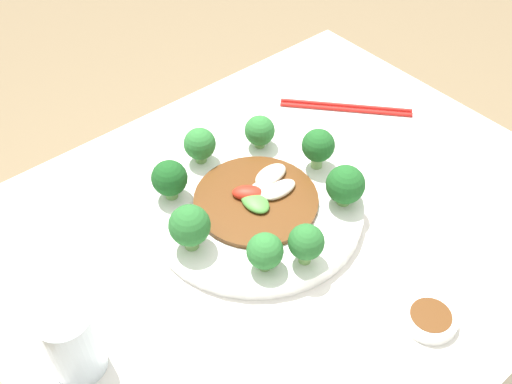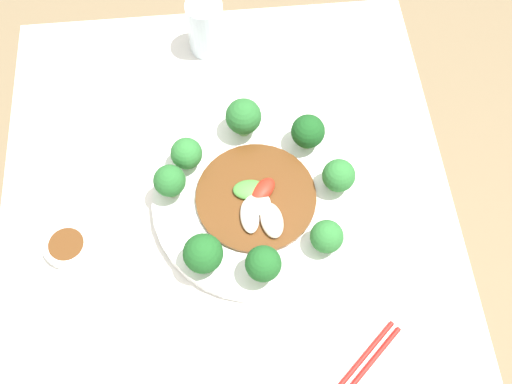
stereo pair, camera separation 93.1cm
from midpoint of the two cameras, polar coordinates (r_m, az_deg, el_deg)
table at (r=1.16m, az=-7.28°, el=-36.01°), size 0.87×0.71×0.77m
plate at (r=0.78m, az=-14.31°, el=-29.70°), size 0.32×0.32×0.02m
broccoli_south at (r=0.79m, az=-20.29°, el=-21.61°), size 0.05×0.05×0.06m
broccoli_northeast at (r=0.72m, az=-16.10°, el=-38.13°), size 0.05×0.05×0.06m
broccoli_east at (r=0.74m, az=-24.57°, el=-33.66°), size 0.06×0.06×0.07m
broccoli_southeast at (r=0.78m, az=-24.91°, el=-26.38°), size 0.05×0.05×0.06m
broccoli_southwest at (r=0.78m, az=-12.72°, el=-19.98°), size 0.05×0.05×0.06m
broccoli_west at (r=0.74m, az=-6.18°, el=-23.47°), size 0.05×0.05×0.07m
broccoli_northwest at (r=0.72m, az=-3.62°, el=-29.58°), size 0.06×0.06×0.06m
broccoli_north at (r=0.70m, az=-10.64°, el=-37.85°), size 0.05×0.05×0.06m
stirfry_center at (r=0.77m, az=-14.20°, el=-29.03°), size 0.18×0.18×0.02m
drinking_glass at (r=0.80m, az=-39.98°, el=-42.38°), size 0.06×0.06×0.10m
chopsticks at (r=0.87m, az=-0.39°, el=-14.11°), size 0.17×0.19×0.01m
sauce_dish at (r=0.75m, az=5.79°, el=-44.86°), size 0.07×0.07×0.02m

